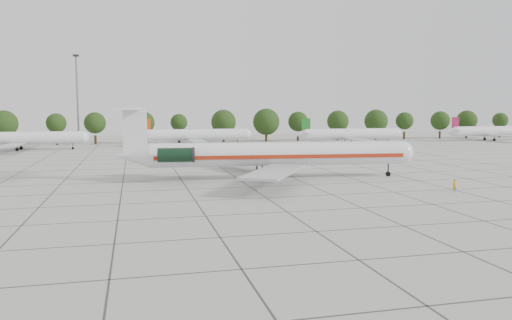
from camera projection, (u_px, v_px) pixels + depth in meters
The scene contains 10 objects.
ground at pixel (250, 187), 64.14m from camera, with size 260.00×260.00×0.00m, color #AEAFA7.
apron_joints at pixel (229, 172), 78.63m from camera, with size 170.00×170.00×0.02m, color #383838.
main_airliner at pixel (264, 154), 71.25m from camera, with size 43.41×33.99×10.19m.
ground_crew at pixel (454, 185), 60.35m from camera, with size 0.57×0.37×1.55m, color #BF950B.
bg_airliner_b at pixel (22, 138), 119.58m from camera, with size 28.24×27.20×7.40m.
bg_airliner_c at pixel (196, 135), 134.90m from camera, with size 28.24×27.20×7.40m.
bg_airliner_d at pixel (351, 134), 138.40m from camera, with size 28.24×27.20×7.40m.
bg_airliner_e at pixel (492, 131), 156.34m from camera, with size 28.24×27.20×7.40m.
tree_line at pixel (143, 123), 142.85m from camera, with size 249.86×8.44×10.22m.
floodlight_mast at pixel (77, 94), 144.41m from camera, with size 1.60×1.60×25.45m.
Camera 1 is at (-14.39, -61.79, 10.09)m, focal length 35.00 mm.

